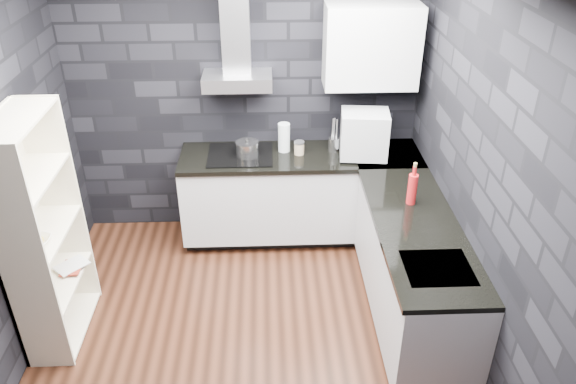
{
  "coord_description": "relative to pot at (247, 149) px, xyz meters",
  "views": [
    {
      "loc": [
        0.2,
        -3.28,
        3.18
      ],
      "look_at": [
        0.35,
        0.45,
        1.0
      ],
      "focal_mm": 35.0,
      "sensor_mm": 36.0,
      "label": 1
    }
  ],
  "objects": [
    {
      "name": "upper_cabinet",
      "position": [
        1.08,
        0.15,
        0.88
      ],
      "size": [
        0.8,
        0.35,
        0.7
      ],
      "primitive_type": "cube",
      "color": "silver",
      "rests_on": "wall_back"
    },
    {
      "name": "sink_rim",
      "position": [
        1.28,
        -1.67,
        -0.08
      ],
      "size": [
        0.44,
        0.4,
        0.01
      ],
      "primitive_type": "cube",
      "color": "silver",
      "rests_on": "counter_right_top"
    },
    {
      "name": "wall_right",
      "position": [
        1.61,
        -1.27,
        0.38
      ],
      "size": [
        0.05,
        3.2,
        2.7
      ],
      "primitive_type": "cube",
      "color": "black",
      "rests_on": "ground"
    },
    {
      "name": "ground",
      "position": [
        -0.02,
        -1.27,
        -0.97
      ],
      "size": [
        3.2,
        3.2,
        0.0
      ],
      "primitive_type": "plane",
      "color": "#3E1F13"
    },
    {
      "name": "utensil_crock",
      "position": [
        0.79,
        0.09,
        -0.01
      ],
      "size": [
        0.12,
        0.12,
        0.13
      ],
      "primitive_type": "cylinder",
      "rotation": [
        0.0,
        0.0,
        -0.3
      ],
      "color": "silver",
      "rests_on": "counter_back_top"
    },
    {
      "name": "toekick_right",
      "position": [
        1.32,
        -1.17,
        -0.92
      ],
      "size": [
        0.5,
        1.78,
        0.1
      ],
      "primitive_type": "cube",
      "color": "black",
      "rests_on": "ground"
    },
    {
      "name": "storage_jar",
      "position": [
        0.47,
        0.03,
        -0.02
      ],
      "size": [
        0.09,
        0.09,
        0.11
      ],
      "primitive_type": "cylinder",
      "rotation": [
        0.0,
        0.0,
        -0.05
      ],
      "color": "tan",
      "rests_on": "counter_back_top"
    },
    {
      "name": "appliance_garage",
      "position": [
        1.04,
        -0.05,
        0.15
      ],
      "size": [
        0.44,
        0.36,
        0.41
      ],
      "primitive_type": "cube",
      "rotation": [
        0.0,
        0.0,
        -0.11
      ],
      "color": "#B4B7BC",
      "rests_on": "counter_back_top"
    },
    {
      "name": "counter_back_cab",
      "position": [
        0.48,
        0.03,
        -0.49
      ],
      "size": [
        2.2,
        0.6,
        0.76
      ],
      "primitive_type": "cube",
      "color": "silver",
      "rests_on": "ground"
    },
    {
      "name": "hood_body",
      "position": [
        -0.07,
        0.16,
        0.59
      ],
      "size": [
        0.6,
        0.34,
        0.12
      ],
      "primitive_type": "cube",
      "color": "silver",
      "rests_on": "wall_back"
    },
    {
      "name": "wall_front",
      "position": [
        -0.02,
        -2.9,
        0.38
      ],
      "size": [
        3.2,
        0.05,
        2.7
      ],
      "primitive_type": "cube",
      "color": "black",
      "rests_on": "ground"
    },
    {
      "name": "toekick_back",
      "position": [
        0.48,
        0.07,
        -0.92
      ],
      "size": [
        2.18,
        0.5,
        0.1
      ],
      "primitive_type": "cube",
      "color": "black",
      "rests_on": "ground"
    },
    {
      "name": "book_red",
      "position": [
        -1.43,
        -1.04,
        -0.4
      ],
      "size": [
        0.15,
        0.03,
        0.2
      ],
      "primitive_type": "imported",
      "rotation": [
        0.0,
        0.0,
        0.04
      ],
      "color": "maroon",
      "rests_on": "bookshelf"
    },
    {
      "name": "counter_right_top",
      "position": [
        1.27,
        -1.17,
        -0.09
      ],
      "size": [
        0.62,
        1.8,
        0.04
      ],
      "primitive_type": "cube",
      "color": "black",
      "rests_on": "counter_right_cab"
    },
    {
      "name": "counter_back_top",
      "position": [
        0.48,
        0.02,
        -0.09
      ],
      "size": [
        2.2,
        0.62,
        0.04
      ],
      "primitive_type": "cube",
      "color": "black",
      "rests_on": "counter_back_cab"
    },
    {
      "name": "pot",
      "position": [
        0.0,
        0.0,
        0.0
      ],
      "size": [
        0.2,
        0.2,
        0.12
      ],
      "primitive_type": "cylinder",
      "rotation": [
        0.0,
        0.0,
        0.02
      ],
      "color": "silver",
      "rests_on": "cooktop"
    },
    {
      "name": "cooktop",
      "position": [
        -0.07,
        0.03,
        -0.06
      ],
      "size": [
        0.58,
        0.5,
        0.01
      ],
      "primitive_type": "cube",
      "color": "black",
      "rests_on": "counter_back_top"
    },
    {
      "name": "counter_corner_top",
      "position": [
        1.28,
        0.03,
        -0.09
      ],
      "size": [
        0.62,
        0.62,
        0.04
      ],
      "primitive_type": "cube",
      "color": "black",
      "rests_on": "counter_right_cab"
    },
    {
      "name": "fruit_bowl",
      "position": [
        -1.44,
        -1.33,
        -0.03
      ],
      "size": [
        0.24,
        0.24,
        0.05
      ],
      "primitive_type": "imported",
      "rotation": [
        0.0,
        0.0,
        -0.14
      ],
      "color": "white",
      "rests_on": "bookshelf"
    },
    {
      "name": "bookshelf",
      "position": [
        -1.44,
        -1.18,
        -0.07
      ],
      "size": [
        0.37,
        0.81,
        1.8
      ],
      "primitive_type": "cube",
      "rotation": [
        0.0,
        0.0,
        -0.03
      ],
      "color": "beige",
      "rests_on": "ground"
    },
    {
      "name": "book_second",
      "position": [
        -1.42,
        -0.95,
        -0.38
      ],
      "size": [
        0.14,
        0.13,
        0.24
      ],
      "primitive_type": "imported",
      "rotation": [
        0.0,
        0.0,
        -0.76
      ],
      "color": "#B2B2B2",
      "rests_on": "bookshelf"
    },
    {
      "name": "wall_back",
      "position": [
        -0.02,
        0.35,
        0.38
      ],
      "size": [
        3.2,
        0.05,
        2.7
      ],
      "primitive_type": "cube",
      "color": "black",
      "rests_on": "ground"
    },
    {
      "name": "hood_chimney",
      "position": [
        -0.07,
        0.23,
        1.1
      ],
      "size": [
        0.24,
        0.2,
        0.9
      ],
      "primitive_type": "cube",
      "color": "silver",
      "rests_on": "hood_body"
    },
    {
      "name": "glass_vase",
      "position": [
        0.33,
        0.11,
        0.06
      ],
      "size": [
        0.11,
        0.11,
        0.27
      ],
      "primitive_type": "cylinder",
      "rotation": [
        0.0,
        0.0,
        0.05
      ],
      "color": "white",
      "rests_on": "counter_back_top"
    },
    {
      "name": "red_bottle",
      "position": [
        1.29,
        -0.86,
        0.05
      ],
      "size": [
        0.07,
        0.07,
        0.25
      ],
      "primitive_type": "cylinder",
      "rotation": [
        0.0,
        0.0,
        0.01
      ],
      "color": "#AE1719",
      "rests_on": "counter_right_top"
    },
    {
      "name": "counter_right_cab",
      "position": [
        1.28,
        -1.17,
        -0.49
      ],
      "size": [
        0.6,
        1.8,
        0.76
      ],
      "primitive_type": "cube",
      "color": "silver",
      "rests_on": "ground"
    }
  ]
}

